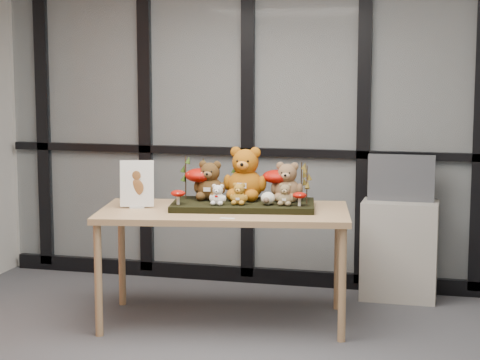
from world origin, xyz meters
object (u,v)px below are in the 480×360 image
(bear_brown_medium, at_px, (210,178))
(monitor, at_px, (401,178))
(display_table, at_px, (224,219))
(sign_holder, at_px, (137,186))
(bear_white_bow, at_px, (218,193))
(cabinet, at_px, (399,250))
(bear_pooh_yellow, at_px, (245,171))
(plush_cream_hedgehog, at_px, (268,198))
(mushroom_back_left, at_px, (200,182))
(mushroom_back_right, at_px, (277,183))
(bear_small_yellow, at_px, (239,193))
(mushroom_front_left, at_px, (178,197))
(bear_tan_back, at_px, (287,180))
(bear_beige_small, at_px, (285,193))
(mushroom_front_right, at_px, (299,198))
(diorama_tray, at_px, (243,205))

(bear_brown_medium, xyz_separation_m, monitor, (1.24, 0.76, -0.06))
(display_table, height_order, sign_holder, sign_holder)
(bear_white_bow, bearing_deg, cabinet, 29.67)
(sign_holder, bearing_deg, bear_pooh_yellow, 6.75)
(plush_cream_hedgehog, xyz_separation_m, sign_holder, (-0.88, -0.10, 0.06))
(mushroom_back_left, height_order, mushroom_back_right, mushroom_back_left)
(bear_small_yellow, xyz_separation_m, bear_white_bow, (-0.13, -0.04, -0.00))
(bear_pooh_yellow, bearing_deg, sign_holder, -167.31)
(display_table, bearing_deg, mushroom_front_left, -167.69)
(bear_tan_back, height_order, bear_beige_small, bear_tan_back)
(cabinet, xyz_separation_m, monitor, (0.00, 0.02, 0.54))
(mushroom_front_right, height_order, sign_holder, sign_holder)
(bear_small_yellow, height_order, cabinet, bear_small_yellow)
(bear_small_yellow, relative_size, monitor, 0.33)
(mushroom_back_right, height_order, cabinet, mushroom_back_right)
(plush_cream_hedgehog, relative_size, mushroom_back_left, 0.40)
(bear_small_yellow, bearing_deg, mushroom_front_right, -4.01)
(plush_cream_hedgehog, relative_size, mushroom_back_right, 0.42)
(bear_white_bow, xyz_separation_m, mushroom_front_right, (0.53, 0.09, -0.03))
(sign_holder, bearing_deg, bear_small_yellow, -10.70)
(diorama_tray, relative_size, mushroom_back_right, 4.19)
(bear_white_bow, relative_size, mushroom_back_left, 0.65)
(mushroom_front_left, bearing_deg, display_table, 22.41)
(plush_cream_hedgehog, distance_m, mushroom_front_right, 0.21)
(cabinet, bearing_deg, diorama_tray, -141.42)
(bear_brown_medium, height_order, mushroom_back_left, bear_brown_medium)
(bear_pooh_yellow, xyz_separation_m, plush_cream_hedgehog, (0.20, -0.18, -0.15))
(bear_brown_medium, relative_size, mushroom_front_right, 2.90)
(mushroom_back_left, relative_size, cabinet, 0.32)
(cabinet, bearing_deg, monitor, 90.00)
(mushroom_back_right, bearing_deg, mushroom_front_right, -48.17)
(bear_small_yellow, distance_m, bear_white_bow, 0.14)
(bear_brown_medium, height_order, monitor, bear_brown_medium)
(plush_cream_hedgehog, distance_m, mushroom_back_left, 0.53)
(sign_holder, bearing_deg, plush_cream_hedgehog, -9.42)
(mushroom_front_right, bearing_deg, monitor, 55.54)
(plush_cream_hedgehog, xyz_separation_m, monitor, (0.81, 0.87, 0.04))
(bear_tan_back, distance_m, bear_beige_small, 0.20)
(bear_beige_small, height_order, cabinet, bear_beige_small)
(display_table, height_order, mushroom_front_right, mushroom_front_right)
(bear_small_yellow, xyz_separation_m, plush_cream_hedgehog, (0.19, 0.04, -0.03))
(bear_brown_medium, height_order, cabinet, bear_brown_medium)
(bear_brown_medium, xyz_separation_m, mushroom_front_left, (-0.15, -0.25, -0.09))
(bear_pooh_yellow, height_order, bear_white_bow, bear_pooh_yellow)
(bear_beige_small, relative_size, plush_cream_hedgehog, 1.69)
(mushroom_front_right, xyz_separation_m, sign_holder, (-1.09, -0.11, 0.06))
(bear_tan_back, height_order, mushroom_front_left, bear_tan_back)
(display_table, xyz_separation_m, bear_pooh_yellow, (0.10, 0.20, 0.31))
(display_table, distance_m, mushroom_front_left, 0.34)
(bear_tan_back, distance_m, mushroom_back_right, 0.09)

